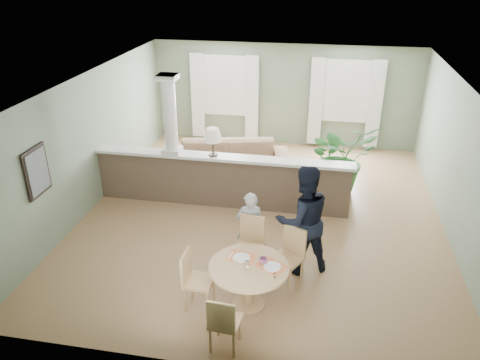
% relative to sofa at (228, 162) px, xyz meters
% --- Properties ---
extents(ground, '(8.00, 8.00, 0.00)m').
position_rel_sofa_xyz_m(ground, '(1.02, -1.51, -0.41)').
color(ground, '#A58057').
rests_on(ground, ground).
extents(room_shell, '(7.02, 8.02, 2.71)m').
position_rel_sofa_xyz_m(room_shell, '(0.99, -0.88, 1.40)').
color(room_shell, gray).
rests_on(room_shell, ground).
extents(pony_wall, '(5.32, 0.38, 2.70)m').
position_rel_sofa_xyz_m(pony_wall, '(0.04, -1.31, 0.29)').
color(pony_wall, brown).
rests_on(pony_wall, ground).
extents(sofa, '(3.00, 1.69, 0.83)m').
position_rel_sofa_xyz_m(sofa, '(0.00, 0.00, 0.00)').
color(sofa, olive).
rests_on(sofa, ground).
extents(houseplant, '(1.86, 1.78, 1.60)m').
position_rel_sofa_xyz_m(houseplant, '(2.53, -0.23, 0.39)').
color(houseplant, '#286628').
rests_on(houseplant, ground).
extents(dining_table, '(1.17, 1.17, 0.80)m').
position_rel_sofa_xyz_m(dining_table, '(1.20, -4.27, 0.15)').
color(dining_table, tan).
rests_on(dining_table, ground).
extents(chair_far_boy, '(0.49, 0.49, 0.96)m').
position_rel_sofa_xyz_m(chair_far_boy, '(1.07, -3.40, 0.12)').
color(chair_far_boy, tan).
rests_on(chair_far_boy, ground).
extents(chair_far_man, '(0.58, 0.58, 0.94)m').
position_rel_sofa_xyz_m(chair_far_man, '(1.73, -3.58, 0.11)').
color(chair_far_man, tan).
rests_on(chair_far_man, ground).
extents(chair_near, '(0.42, 0.42, 0.87)m').
position_rel_sofa_xyz_m(chair_near, '(1.02, -5.20, 0.06)').
color(chair_near, tan).
rests_on(chair_near, ground).
extents(chair_side, '(0.43, 0.43, 0.92)m').
position_rel_sofa_xyz_m(chair_side, '(0.40, -4.42, 0.09)').
color(chair_side, tan).
rests_on(chair_side, ground).
extents(child_person, '(0.51, 0.38, 1.28)m').
position_rel_sofa_xyz_m(child_person, '(1.02, -3.11, 0.22)').
color(child_person, '#9E9EA3').
rests_on(child_person, ground).
extents(man_person, '(1.12, 1.02, 1.86)m').
position_rel_sofa_xyz_m(man_person, '(1.88, -3.22, 0.52)').
color(man_person, black).
rests_on(man_person, ground).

